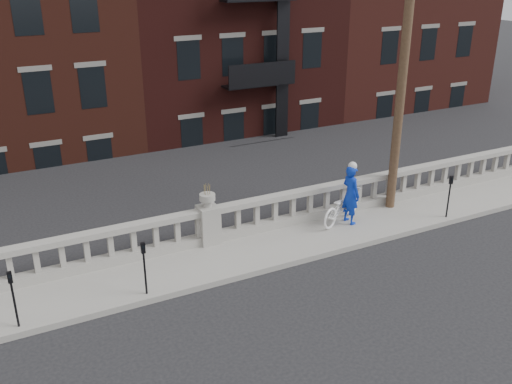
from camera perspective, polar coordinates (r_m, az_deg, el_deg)
ground at (r=13.27m, az=2.06°, el=-12.58°), size 120.00×120.00×0.00m
sidewalk at (r=15.52m, az=-3.36°, el=-6.69°), size 32.00×2.20×0.15m
balustrade at (r=16.04m, az=-4.79°, el=-3.44°), size 28.00×0.34×1.03m
planter_pedestal at (r=15.95m, az=-4.81°, el=-2.83°), size 0.55×0.55×1.76m
lower_level at (r=33.42m, az=-17.04°, el=12.85°), size 80.00×44.00×20.80m
utility_pole at (r=17.61m, az=14.71°, el=13.95°), size 1.60×0.28×10.00m
parking_meter_c at (r=13.36m, az=-23.16°, el=-9.27°), size 0.10×0.09×1.36m
parking_meter_d at (r=13.69m, az=-11.12°, el=-6.93°), size 0.10×0.09×1.36m
parking_meter_e at (r=18.36m, az=18.79°, el=0.03°), size 0.10×0.09×1.36m
bicycle at (r=17.42m, az=8.53°, el=-1.37°), size 2.06×1.44×1.03m
cyclist at (r=17.24m, az=9.45°, el=-0.23°), size 0.49×0.70×1.83m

